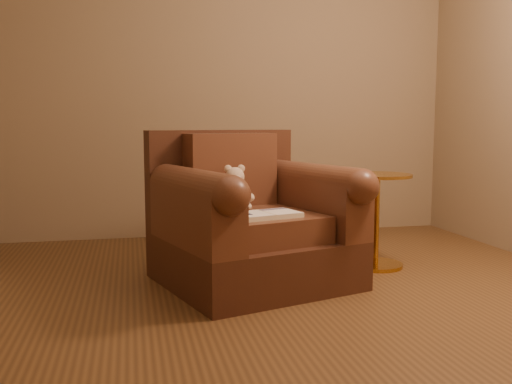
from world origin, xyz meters
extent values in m
plane|color=brown|center=(0.00, 0.00, 0.00)|extent=(4.00, 4.00, 0.00)
cube|color=#8A7255|center=(0.00, 2.00, 1.35)|extent=(4.00, 0.02, 2.70)
cube|color=#422316|center=(-0.07, 0.42, 0.14)|extent=(1.27, 1.23, 0.29)
cube|color=#422316|center=(-0.20, 0.84, 0.60)|extent=(1.01, 0.40, 0.63)
cube|color=brown|center=(-0.05, 0.37, 0.36)|extent=(0.78, 0.86, 0.15)
cube|color=brown|center=(-0.16, 0.71, 0.67)|extent=(0.61, 0.33, 0.46)
cube|color=brown|center=(-0.45, 0.25, 0.45)|extent=(0.45, 0.89, 0.33)
cube|color=brown|center=(0.34, 0.50, 0.45)|extent=(0.45, 0.89, 0.33)
cylinder|color=brown|center=(-0.45, 0.25, 0.61)|extent=(0.45, 0.89, 0.20)
cylinder|color=brown|center=(0.34, 0.50, 0.61)|extent=(0.45, 0.89, 0.20)
ellipsoid|color=beige|center=(-0.16, 0.54, 0.52)|extent=(0.16, 0.15, 0.17)
sphere|color=beige|center=(-0.16, 0.55, 0.64)|extent=(0.12, 0.12, 0.12)
ellipsoid|color=beige|center=(-0.20, 0.56, 0.69)|extent=(0.05, 0.03, 0.05)
ellipsoid|color=beige|center=(-0.12, 0.56, 0.69)|extent=(0.05, 0.03, 0.05)
ellipsoid|color=beige|center=(-0.16, 0.50, 0.63)|extent=(0.06, 0.04, 0.05)
sphere|color=black|center=(-0.16, 0.48, 0.63)|extent=(0.02, 0.02, 0.02)
ellipsoid|color=beige|center=(-0.23, 0.47, 0.52)|extent=(0.05, 0.11, 0.05)
ellipsoid|color=beige|center=(-0.08, 0.48, 0.52)|extent=(0.05, 0.11, 0.05)
ellipsoid|color=beige|center=(-0.20, 0.44, 0.47)|extent=(0.06, 0.11, 0.05)
ellipsoid|color=beige|center=(-0.11, 0.45, 0.47)|extent=(0.06, 0.11, 0.05)
cube|color=beige|center=(-0.05, 0.20, 0.45)|extent=(0.41, 0.32, 0.03)
cube|color=white|center=(-0.14, 0.17, 0.47)|extent=(0.23, 0.26, 0.00)
cube|color=white|center=(0.04, 0.22, 0.47)|extent=(0.23, 0.26, 0.00)
cube|color=beige|center=(-0.05, 0.20, 0.47)|extent=(0.07, 0.21, 0.00)
cube|color=#0F1638|center=(-0.18, 0.16, 0.47)|extent=(0.08, 0.09, 0.00)
cube|color=slate|center=(0.01, 0.30, 0.47)|extent=(0.17, 0.09, 0.00)
cylinder|color=#C18935|center=(0.82, 0.63, 0.01)|extent=(0.36, 0.36, 0.03)
cylinder|color=#C18935|center=(0.82, 0.63, 0.32)|extent=(0.04, 0.04, 0.59)
cylinder|color=#C18935|center=(0.82, 0.63, 0.62)|extent=(0.45, 0.45, 0.02)
cylinder|color=#C18935|center=(0.82, 0.63, 0.61)|extent=(0.04, 0.04, 0.02)
camera|label=1|loc=(-0.79, -2.87, 0.96)|focal=40.00mm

